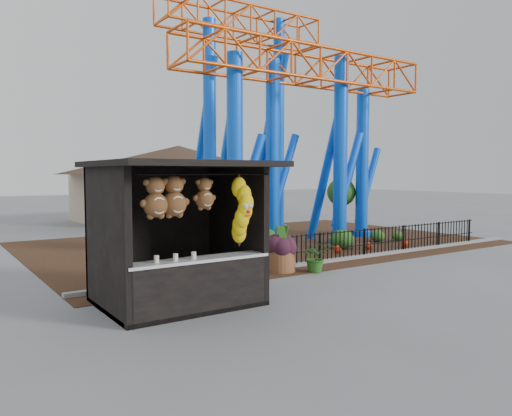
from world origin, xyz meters
TOP-DOWN VIEW (x-y plane):
  - ground at (0.00, 0.00)m, footprint 120.00×120.00m
  - mulch_bed at (4.00, 8.00)m, footprint 18.00×12.00m
  - curb at (4.00, 3.00)m, footprint 18.00×0.18m
  - prize_booth at (-3.00, 0.90)m, footprint 3.50×3.40m
  - picket_fence at (4.90, 3.00)m, footprint 12.20×0.06m
  - roller_coaster at (5.12, 8.23)m, footprint 11.00×6.37m
  - terracotta_planter at (1.03, 2.70)m, footprint 0.88×0.88m
  - planter_foliage at (1.03, 2.70)m, footprint 0.70×0.70m
  - potted_plant at (1.83, 2.08)m, footprint 0.99×0.93m
  - landscaping at (4.89, 5.57)m, footprint 7.53×4.11m
  - pavilion at (6.00, 20.00)m, footprint 15.00×15.00m

SIDE VIEW (x-z plane):
  - ground at x=0.00m, z-range 0.00..0.00m
  - mulch_bed at x=4.00m, z-range 0.00..0.02m
  - curb at x=4.00m, z-range 0.00..0.12m
  - terracotta_planter at x=1.03m, z-range 0.00..0.63m
  - landscaping at x=4.89m, z-range -0.03..0.69m
  - potted_plant at x=1.83m, z-range 0.00..0.89m
  - picket_fence at x=4.90m, z-range 0.00..1.00m
  - planter_foliage at x=1.03m, z-range 0.63..1.27m
  - prize_booth at x=-3.00m, z-range -0.02..3.10m
  - pavilion at x=6.00m, z-range 0.67..5.47m
  - roller_coaster at x=5.12m, z-range 1.03..11.85m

